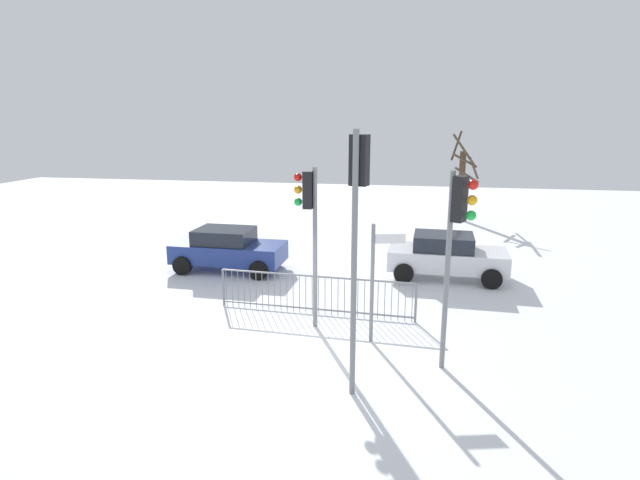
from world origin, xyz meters
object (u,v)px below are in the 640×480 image
traffic_light_foreground_left (457,227)px  car_blue_far (228,249)px  traffic_light_rear_right (309,212)px  car_white_trailing (446,255)px  direction_sign_post (375,277)px  bare_tree_left (462,180)px  traffic_light_mid_right (358,205)px

traffic_light_foreground_left → car_blue_far: bearing=-104.7°
traffic_light_rear_right → car_white_trailing: (3.64, 4.78, -2.21)m
car_white_trailing → traffic_light_rear_right: bearing=-124.8°
car_blue_far → direction_sign_post: bearing=-40.9°
direction_sign_post → car_blue_far: bearing=124.1°
traffic_light_foreground_left → bare_tree_left: 16.87m
traffic_light_foreground_left → traffic_light_rear_right: size_ratio=1.04×
traffic_light_foreground_left → bare_tree_left: bearing=-159.5°
car_white_trailing → car_blue_far: bearing=-174.1°
direction_sign_post → car_blue_far: 7.41m
traffic_light_rear_right → traffic_light_mid_right: bearing=-152.9°
traffic_light_mid_right → bare_tree_left: (3.43, 17.97, -1.60)m
traffic_light_mid_right → bare_tree_left: size_ratio=1.11×
bare_tree_left → traffic_light_mid_right: bearing=-100.8°
car_blue_far → bare_tree_left: bare_tree_left is taller
traffic_light_mid_right → traffic_light_rear_right: bearing=133.4°
car_white_trailing → bare_tree_left: 10.40m
traffic_light_mid_right → direction_sign_post: size_ratio=1.76×
traffic_light_rear_right → car_blue_far: 6.15m
car_white_trailing → bare_tree_left: size_ratio=0.86×
traffic_light_foreground_left → car_white_trailing: bearing=-156.7°
traffic_light_mid_right → traffic_light_foreground_left: 2.28m
traffic_light_foreground_left → car_white_trailing: traffic_light_foreground_left is taller
traffic_light_mid_right → traffic_light_foreground_left: traffic_light_mid_right is taller
traffic_light_mid_right → car_blue_far: bearing=142.3°
traffic_light_mid_right → car_white_trailing: traffic_light_mid_right is taller
traffic_light_foreground_left → car_white_trailing: size_ratio=1.08×
traffic_light_foreground_left → traffic_light_rear_right: bearing=-91.7°
traffic_light_foreground_left → traffic_light_rear_right: traffic_light_foreground_left is taller
car_white_trailing → bare_tree_left: (1.29, 10.24, 1.29)m
traffic_light_mid_right → car_blue_far: 9.44m
traffic_light_mid_right → car_white_trailing: (2.14, 7.72, -2.90)m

